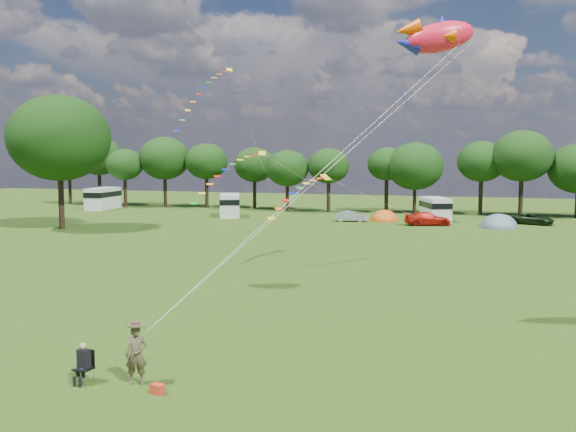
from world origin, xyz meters
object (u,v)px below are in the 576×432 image
(campervan_c, at_px, (435,208))
(kite_flyer, at_px, (136,355))
(camp_chair, at_px, (84,359))
(tent_orange, at_px, (384,221))
(car_c, at_px, (427,219))
(campervan_b, at_px, (230,205))
(tent_greyblue, at_px, (499,228))
(fish_kite, at_px, (434,37))
(big_tree, at_px, (59,138))
(car_b, at_px, (351,216))
(campervan_a, at_px, (103,198))
(car_d, at_px, (533,219))

(campervan_c, bearing_deg, kite_flyer, 153.56)
(camp_chair, bearing_deg, tent_orange, 94.16)
(car_c, xyz_separation_m, campervan_b, (-23.44, 2.57, 0.73))
(tent_greyblue, distance_m, fish_kite, 42.40)
(big_tree, height_order, car_b, big_tree)
(campervan_a, distance_m, campervan_c, 44.30)
(campervan_c, distance_m, kite_flyer, 55.47)
(tent_orange, distance_m, fish_kite, 46.24)
(camp_chair, bearing_deg, tent_greyblue, 80.64)
(car_c, xyz_separation_m, tent_greyblue, (7.14, -0.04, -0.67))
(campervan_b, bearing_deg, campervan_c, -106.48)
(car_d, height_order, kite_flyer, kite_flyer)
(campervan_b, height_order, camp_chair, campervan_b)
(campervan_b, distance_m, tent_orange, 18.47)
(kite_flyer, distance_m, camp_chair, 1.74)
(car_c, bearing_deg, car_b, 62.97)
(car_b, relative_size, camp_chair, 2.51)
(campervan_a, relative_size, camp_chair, 4.58)
(big_tree, distance_m, fish_kite, 46.60)
(car_c, bearing_deg, campervan_b, 65.50)
(car_c, distance_m, fish_kite, 42.28)
(car_c, xyz_separation_m, campervan_a, (-43.87, 7.06, 0.87))
(big_tree, height_order, campervan_a, big_tree)
(big_tree, distance_m, campervan_a, 24.33)
(tent_orange, distance_m, kite_flyer, 53.52)
(car_b, bearing_deg, tent_greyblue, -105.98)
(campervan_a, xyz_separation_m, fish_kite, (47.61, -47.55, 10.69))
(campervan_c, bearing_deg, car_c, 154.40)
(car_d, bearing_deg, big_tree, 133.59)
(big_tree, height_order, campervan_c, big_tree)
(tent_greyblue, xyz_separation_m, fish_kite, (-3.40, -40.45, 12.23))
(big_tree, height_order, fish_kite, big_tree)
(campervan_a, distance_m, campervan_b, 20.92)
(campervan_b, bearing_deg, camp_chair, 175.63)
(car_b, height_order, car_d, car_b)
(campervan_c, bearing_deg, tent_orange, 86.48)
(car_c, height_order, car_d, car_c)
(car_d, bearing_deg, campervan_a, 108.48)
(car_b, bearing_deg, camp_chair, 171.35)
(big_tree, bearing_deg, car_b, 30.66)
(car_b, height_order, tent_greyblue, tent_greyblue)
(car_b, relative_size, tent_orange, 0.98)
(campervan_a, bearing_deg, tent_greyblue, -103.17)
(car_b, distance_m, kite_flyer, 51.75)
(campervan_b, bearing_deg, campervan_a, 55.42)
(big_tree, bearing_deg, tent_orange, 30.48)
(campervan_b, relative_size, fish_kite, 1.65)
(car_c, height_order, camp_chair, car_c)
(car_b, relative_size, tent_greyblue, 0.81)
(campervan_b, bearing_deg, car_b, -117.00)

